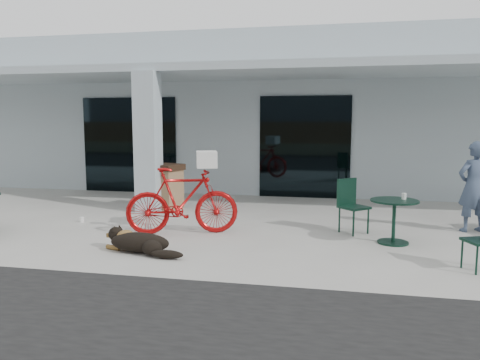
% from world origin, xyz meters
% --- Properties ---
extents(ground, '(80.00, 80.00, 0.00)m').
position_xyz_m(ground, '(0.00, 0.00, 0.00)').
color(ground, '#B0AEA6').
rests_on(ground, ground).
extents(building, '(22.00, 7.00, 4.50)m').
position_xyz_m(building, '(0.00, 8.50, 2.25)').
color(building, '#ABBBC1').
rests_on(building, ground).
extents(storefront_glass_left, '(2.80, 0.06, 2.70)m').
position_xyz_m(storefront_glass_left, '(-3.20, 4.98, 1.35)').
color(storefront_glass_left, black).
rests_on(storefront_glass_left, ground).
extents(storefront_glass_right, '(2.40, 0.06, 2.70)m').
position_xyz_m(storefront_glass_right, '(1.80, 4.98, 1.35)').
color(storefront_glass_right, black).
rests_on(storefront_glass_right, ground).
extents(column, '(0.50, 0.50, 3.12)m').
position_xyz_m(column, '(-1.50, 2.30, 1.56)').
color(column, '#ABBBC1').
rests_on(column, ground).
extents(overhang, '(22.00, 2.80, 0.18)m').
position_xyz_m(overhang, '(0.00, 3.60, 3.21)').
color(overhang, '#ABBBC1').
rests_on(overhang, column).
extents(bicycle, '(2.09, 1.16, 1.21)m').
position_xyz_m(bicycle, '(-0.07, 0.40, 0.61)').
color(bicycle, '#A70D0D').
rests_on(bicycle, ground).
extents(laundry_basket, '(0.49, 0.57, 0.29)m').
position_xyz_m(laundry_basket, '(0.36, 0.54, 1.36)').
color(laundry_basket, white).
rests_on(laundry_basket, bicycle).
extents(dog, '(1.17, 0.67, 0.37)m').
position_xyz_m(dog, '(-0.32, -0.93, 0.18)').
color(dog, black).
rests_on(dog, ground).
extents(cup_near_dog, '(0.10, 0.10, 0.11)m').
position_xyz_m(cup_near_dog, '(-2.39, 0.91, 0.05)').
color(cup_near_dog, white).
rests_on(cup_near_dog, ground).
extents(cafe_table_far, '(0.84, 0.84, 0.74)m').
position_xyz_m(cafe_table_far, '(3.61, 0.48, 0.37)').
color(cafe_table_far, '#102F23').
rests_on(cafe_table_far, ground).
extents(cafe_chair_far_a, '(0.66, 0.66, 0.99)m').
position_xyz_m(cafe_chair_far_a, '(2.98, 1.09, 0.49)').
color(cafe_chair_far_a, '#102F23').
rests_on(cafe_chair_far_a, ground).
extents(person, '(0.72, 0.60, 1.68)m').
position_xyz_m(person, '(5.12, 1.66, 0.84)').
color(person, '#3D4C66').
rests_on(person, ground).
extents(cup_on_table, '(0.08, 0.08, 0.10)m').
position_xyz_m(cup_on_table, '(3.76, 0.57, 0.79)').
color(cup_on_table, white).
rests_on(cup_on_table, cafe_table_far).
extents(trash_receptacle, '(0.79, 0.79, 1.05)m').
position_xyz_m(trash_receptacle, '(-1.20, 2.67, 0.52)').
color(trash_receptacle, '#8C6948').
rests_on(trash_receptacle, ground).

